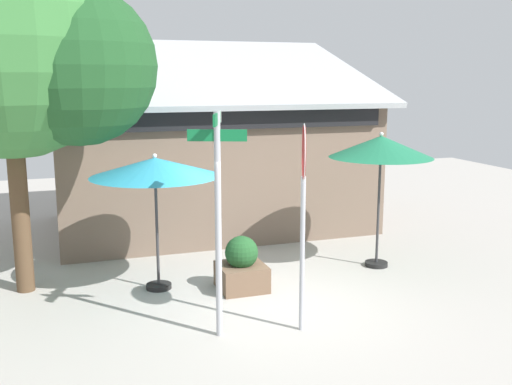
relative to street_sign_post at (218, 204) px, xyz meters
The scene contains 8 objects.
ground_plane 2.49m from the street_sign_post, 38.28° to the left, with size 28.00×28.00×0.10m, color #ADA8A0.
cafe_building 6.50m from the street_sign_post, 76.65° to the left, with size 7.69×4.98×4.61m.
street_sign_post is the anchor object (origin of this frame).
stop_sign 1.21m from the street_sign_post, 10.04° to the right, with size 0.29×0.74×3.00m.
patio_umbrella_teal_left 2.24m from the street_sign_post, 102.81° to the left, with size 2.18×2.18×2.37m.
patio_umbrella_forest_green_center 4.29m from the street_sign_post, 28.80° to the left, with size 1.96×1.96×2.61m.
shade_tree 4.23m from the street_sign_post, 131.94° to the left, with size 4.18×3.75×6.04m.
sidewalk_planter 2.42m from the street_sign_post, 62.81° to the left, with size 0.80×0.80×0.95m.
Camera 1 is at (-3.27, -8.60, 3.62)m, focal length 41.58 mm.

